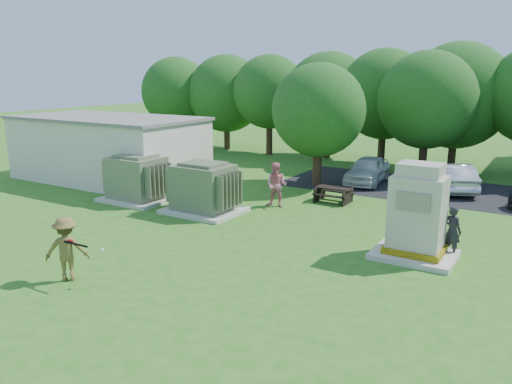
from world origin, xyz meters
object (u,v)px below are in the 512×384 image
Objects in this scene: person_at_picnic at (277,185)px; picnic_table at (333,193)px; transformer_right at (204,189)px; person_by_generator at (452,231)px; car_white at (368,170)px; generator_cabinet at (417,217)px; batter at (67,249)px; car_silver_a at (453,177)px; transformer_left at (137,179)px.

picnic_table is at bearing 41.28° from person_at_picnic.
transformer_right is at bearing -140.57° from person_at_picnic.
person_by_generator is 0.84× the size of person_at_picnic.
car_white is at bearing 67.87° from person_at_picnic.
picnic_table is at bearing 133.95° from generator_cabinet.
batter is 1.12× the size of person_by_generator.
generator_cabinet is 0.72× the size of car_silver_a.
transformer_right reaches higher than car_silver_a.
person_at_picnic is at bearing 155.59° from generator_cabinet.
batter is 0.44× the size of car_white.
generator_cabinet reaches higher than person_by_generator.
transformer_right is 9.65m from car_white.
transformer_left is 3.70m from transformer_right.
transformer_left is 0.73× the size of car_silver_a.
batter is (1.00, -7.43, -0.07)m from transformer_right.
picnic_table is 0.38× the size of car_silver_a.
car_white is at bearing -31.80° from person_by_generator.
generator_cabinet is at bearing -46.05° from picnic_table.
transformer_right reaches higher than person_at_picnic.
transformer_left is at bearing 25.06° from person_by_generator.
person_at_picnic is at bearing 26.15° from car_silver_a.
person_at_picnic is 6.80m from car_white.
transformer_right is 3.11m from person_at_picnic.
batter is at bearing -57.66° from transformer_left.
person_at_picnic reaches higher than person_by_generator.
transformer_right is at bearing -122.68° from batter.
person_at_picnic is (1.11, 9.71, 0.05)m from batter.
person_by_generator is at bearing 75.78° from car_silver_a.
batter is 9.77m from person_at_picnic.
transformer_right reaches higher than person_by_generator.
car_white reaches higher than picnic_table.
transformer_right is 8.70m from generator_cabinet.
person_at_picnic reaches higher than car_white.
person_at_picnic is 0.47× the size of car_white.
person_by_generator is at bearing -60.70° from car_white.
generator_cabinet is 10.21m from batter.
car_silver_a is (-0.76, 10.04, -0.62)m from generator_cabinet.
person_by_generator is at bearing -36.64° from picnic_table.
transformer_left is at bearing -134.20° from car_white.
transformer_left is 8.79m from batter.
batter is 0.44× the size of car_silver_a.
picnic_table is (3.86, 4.29, -0.56)m from transformer_right.
transformer_right is at bearing 25.10° from person_by_generator.
person_at_picnic is at bearing -108.34° from car_white.
person_at_picnic is at bearing -130.99° from picnic_table.
person_at_picnic is 0.47× the size of car_silver_a.
person_by_generator is (8.59, 7.45, -0.10)m from batter.
picnic_table is 12.07m from batter.
car_silver_a is at bearing 38.84° from transformer_left.
transformer_right is at bearing 25.26° from car_silver_a.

